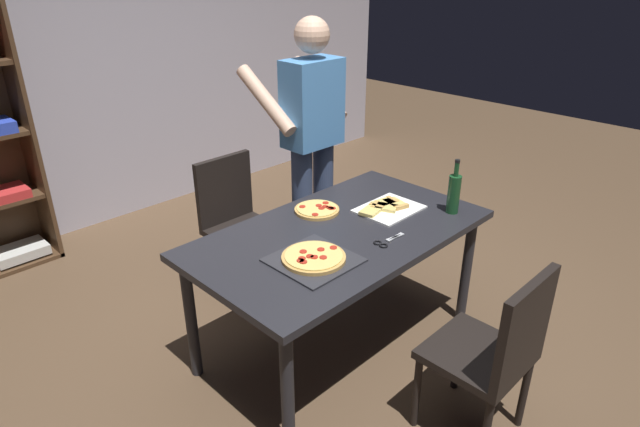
{
  "coord_description": "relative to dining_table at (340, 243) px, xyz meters",
  "views": [
    {
      "loc": [
        -1.87,
        -1.71,
        2.06
      ],
      "look_at": [
        0.0,
        0.15,
        0.8
      ],
      "focal_mm": 30.15,
      "sensor_mm": 36.0,
      "label": 1
    }
  ],
  "objects": [
    {
      "name": "ground_plane",
      "position": [
        0.0,
        0.0,
        -0.67
      ],
      "size": [
        12.0,
        12.0,
        0.0
      ],
      "primitive_type": "plane",
      "color": "brown"
    },
    {
      "name": "back_wall",
      "position": [
        0.0,
        2.6,
        0.73
      ],
      "size": [
        6.4,
        0.1,
        2.8
      ],
      "primitive_type": "cube",
      "color": "#BCB7C6",
      "rests_on": "ground_plane"
    },
    {
      "name": "dining_table",
      "position": [
        0.0,
        0.0,
        0.0
      ],
      "size": [
        1.61,
        0.91,
        0.75
      ],
      "color": "#232328",
      "rests_on": "ground_plane"
    },
    {
      "name": "chair_near_camera",
      "position": [
        -0.0,
        -0.94,
        -0.16
      ],
      "size": [
        0.42,
        0.42,
        0.9
      ],
      "color": "black",
      "rests_on": "ground_plane"
    },
    {
      "name": "chair_far_side",
      "position": [
        0.0,
        0.94,
        -0.16
      ],
      "size": [
        0.42,
        0.42,
        0.9
      ],
      "color": "black",
      "rests_on": "ground_plane"
    },
    {
      "name": "person_serving_pizza",
      "position": [
        0.49,
        0.72,
        0.32
      ],
      "size": [
        0.55,
        0.54,
        1.75
      ],
      "color": "#38476B",
      "rests_on": "ground_plane"
    },
    {
      "name": "pepperoni_pizza_on_tray",
      "position": [
        -0.32,
        -0.13,
        0.09
      ],
      "size": [
        0.37,
        0.37,
        0.04
      ],
      "color": "#2D2D33",
      "rests_on": "dining_table"
    },
    {
      "name": "pizza_slices_on_towel",
      "position": [
        0.39,
        -0.01,
        0.09
      ],
      "size": [
        0.37,
        0.28,
        0.03
      ],
      "color": "white",
      "rests_on": "dining_table"
    },
    {
      "name": "wine_bottle",
      "position": [
        0.62,
        -0.29,
        0.19
      ],
      "size": [
        0.07,
        0.07,
        0.32
      ],
      "color": "#194723",
      "rests_on": "dining_table"
    },
    {
      "name": "kitchen_scissors",
      "position": [
        0.07,
        -0.25,
        0.08
      ],
      "size": [
        0.19,
        0.09,
        0.01
      ],
      "color": "silver",
      "rests_on": "dining_table"
    },
    {
      "name": "second_pizza_plain",
      "position": [
        0.08,
        0.25,
        0.09
      ],
      "size": [
        0.26,
        0.26,
        0.03
      ],
      "color": "tan",
      "rests_on": "dining_table"
    }
  ]
}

